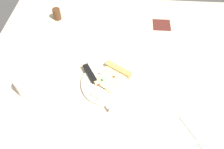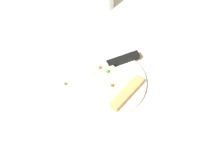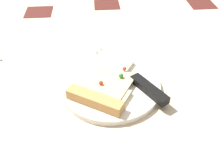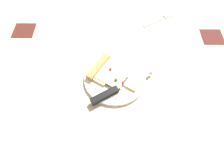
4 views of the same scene
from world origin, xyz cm
name	(u,v)px [view 4 (image 4 of 4)]	position (x,y,z in cm)	size (l,w,h in cm)	color
ground_plane	(122,63)	(0.01, -0.03, -1.50)	(128.94, 128.94, 3.00)	#C6B293
plate	(115,78)	(-8.50, 2.79, 0.63)	(22.08, 22.08, 1.26)	silver
pizza_slice	(109,72)	(-7.15, 5.04, 2.04)	(15.71, 18.92, 2.36)	beige
knife	(116,89)	(-14.01, 2.28, 1.87)	(14.28, 21.59, 2.45)	silver
fork	(159,19)	(23.27, -17.00, 0.40)	(9.49, 14.00, 0.80)	silver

